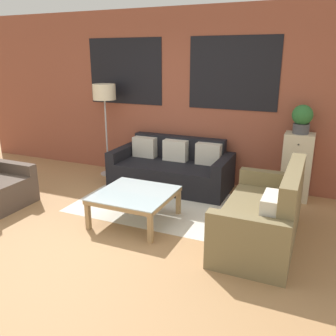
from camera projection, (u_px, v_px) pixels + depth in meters
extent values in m
plane|color=#AD7F51|center=(98.00, 237.00, 4.23)|extent=(16.00, 16.00, 0.00)
cube|color=brown|center=(177.00, 97.00, 5.94)|extent=(8.40, 0.08, 2.80)
cube|color=black|center=(125.00, 71.00, 6.15)|extent=(1.40, 0.01, 1.10)
cube|color=black|center=(233.00, 74.00, 5.42)|extent=(1.40, 0.01, 1.10)
cube|color=silver|center=(156.00, 203.00, 5.18)|extent=(2.24, 1.58, 0.00)
cube|color=black|center=(169.00, 177.00, 5.71)|extent=(1.60, 0.72, 0.40)
cube|color=black|center=(179.00, 159.00, 6.04)|extent=(1.60, 0.16, 0.78)
cube|color=black|center=(124.00, 164.00, 6.09)|extent=(0.16, 0.88, 0.58)
cube|color=black|center=(223.00, 177.00, 5.42)|extent=(0.16, 0.88, 0.58)
cube|color=beige|center=(145.00, 147.00, 6.06)|extent=(0.40, 0.16, 0.34)
cube|color=silver|center=(175.00, 150.00, 5.85)|extent=(0.40, 0.16, 0.34)
cube|color=beige|center=(208.00, 154.00, 5.63)|extent=(0.40, 0.16, 0.34)
cube|color=olive|center=(252.00, 223.00, 4.12)|extent=(0.64, 1.35, 0.42)
cube|color=olive|center=(290.00, 209.00, 3.89)|extent=(0.16, 1.35, 0.92)
cube|color=olive|center=(269.00, 194.00, 4.70)|extent=(0.80, 0.14, 0.62)
cube|color=olive|center=(246.00, 247.00, 3.40)|extent=(0.80, 0.14, 0.62)
cube|color=beige|center=(270.00, 211.00, 3.51)|extent=(0.16, 0.40, 0.34)
cube|color=brown|center=(14.00, 180.00, 5.32)|extent=(0.80, 0.14, 0.56)
cube|color=silver|center=(135.00, 193.00, 4.52)|extent=(0.93, 0.93, 0.01)
cube|color=tan|center=(117.00, 208.00, 4.15)|extent=(0.93, 0.05, 0.05)
cube|color=tan|center=(150.00, 184.00, 4.92)|extent=(0.93, 0.05, 0.05)
cube|color=tan|center=(106.00, 190.00, 4.70)|extent=(0.05, 0.93, 0.05)
cube|color=tan|center=(166.00, 201.00, 4.36)|extent=(0.05, 0.93, 0.05)
cube|color=tan|center=(88.00, 214.00, 4.37)|extent=(0.05, 0.05, 0.38)
cube|color=tan|center=(150.00, 227.00, 4.04)|extent=(0.05, 0.05, 0.38)
cube|color=tan|center=(123.00, 191.00, 5.12)|extent=(0.05, 0.05, 0.38)
cube|color=tan|center=(178.00, 201.00, 4.79)|extent=(0.05, 0.05, 0.38)
cylinder|color=#B2B2B7|center=(109.00, 173.00, 6.48)|extent=(0.28, 0.28, 0.02)
cylinder|color=#B2B2B7|center=(107.00, 137.00, 6.28)|extent=(0.03, 0.03, 1.32)
cylinder|color=beige|center=(104.00, 92.00, 6.04)|extent=(0.39, 0.39, 0.26)
cube|color=beige|center=(297.00, 167.00, 5.22)|extent=(0.41, 0.34, 1.00)
sphere|color=#38332D|center=(298.00, 145.00, 4.96)|extent=(0.02, 0.02, 0.02)
sphere|color=#38332D|center=(297.00, 162.00, 5.03)|extent=(0.02, 0.02, 0.02)
sphere|color=#38332D|center=(295.00, 178.00, 5.11)|extent=(0.02, 0.02, 0.02)
sphere|color=#38332D|center=(293.00, 195.00, 5.18)|extent=(0.02, 0.02, 0.02)
cylinder|color=#47474C|center=(301.00, 129.00, 5.05)|extent=(0.23, 0.23, 0.14)
sphere|color=#2D6B33|center=(303.00, 115.00, 4.99)|extent=(0.29, 0.29, 0.29)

